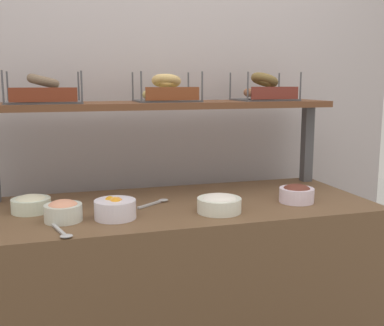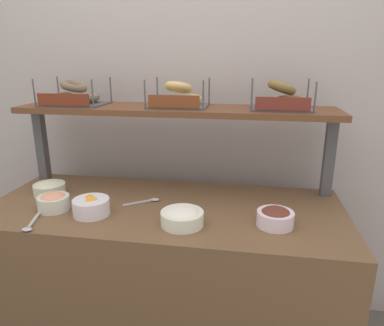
{
  "view_description": "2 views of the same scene",
  "coord_description": "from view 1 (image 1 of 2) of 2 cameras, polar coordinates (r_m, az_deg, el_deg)",
  "views": [
    {
      "loc": [
        -0.51,
        -1.92,
        1.37
      ],
      "look_at": [
        0.08,
        0.07,
        1.01
      ],
      "focal_mm": 43.99,
      "sensor_mm": 36.0,
      "label": 1
    },
    {
      "loc": [
        0.38,
        -1.48,
        1.52
      ],
      "look_at": [
        0.12,
        0.06,
        1.05
      ],
      "focal_mm": 32.7,
      "sensor_mm": 36.0,
      "label": 2
    }
  ],
  "objects": [
    {
      "name": "back_wall",
      "position": [
        2.53,
        -4.84,
        5.85
      ],
      "size": [
        2.87,
        0.06,
        2.4
      ],
      "primitive_type": "cube",
      "color": "#B6ACAE",
      "rests_on": "ground_plane"
    },
    {
      "name": "deli_counter",
      "position": [
        2.2,
        -1.49,
        -15.71
      ],
      "size": [
        1.67,
        0.7,
        0.85
      ],
      "primitive_type": "cube",
      "color": "brown",
      "rests_on": "ground_plane"
    },
    {
      "name": "shelf_riser_right",
      "position": [
        2.56,
        13.78,
        2.28
      ],
      "size": [
        0.05,
        0.05,
        0.4
      ],
      "primitive_type": "cube",
      "color": "#4C4C51",
      "rests_on": "deli_counter"
    },
    {
      "name": "upper_shelf",
      "position": [
        2.25,
        -3.4,
        7.04
      ],
      "size": [
        1.63,
        0.32,
        0.03
      ],
      "primitive_type": "cube",
      "color": "brown",
      "rests_on": "shelf_riser_left"
    },
    {
      "name": "bowl_potato_salad",
      "position": [
        2.03,
        -18.93,
        -4.66
      ],
      "size": [
        0.16,
        0.16,
        0.07
      ],
      "color": "silver",
      "rests_on": "deli_counter"
    },
    {
      "name": "bowl_lox_spread",
      "position": [
        1.86,
        -15.35,
        -5.59
      ],
      "size": [
        0.14,
        0.14,
        0.08
      ],
      "color": "silver",
      "rests_on": "deli_counter"
    },
    {
      "name": "bowl_fruit_salad",
      "position": [
        1.85,
        -9.31,
        -5.42
      ],
      "size": [
        0.16,
        0.16,
        0.09
      ],
      "color": "white",
      "rests_on": "deli_counter"
    },
    {
      "name": "bowl_cream_cheese",
      "position": [
        1.92,
        3.32,
        -4.9
      ],
      "size": [
        0.18,
        0.18,
        0.07
      ],
      "color": "white",
      "rests_on": "deli_counter"
    },
    {
      "name": "bowl_chocolate_spread",
      "position": [
        2.12,
        12.57,
        -3.61
      ],
      "size": [
        0.15,
        0.15,
        0.08
      ],
      "color": "white",
      "rests_on": "deli_counter"
    },
    {
      "name": "serving_spoon_near_plate",
      "position": [
        2.06,
        -4.22,
        -4.76
      ],
      "size": [
        0.15,
        0.12,
        0.01
      ],
      "color": "#B7B7BC",
      "rests_on": "deli_counter"
    },
    {
      "name": "serving_spoon_by_edge",
      "position": [
        1.7,
        -15.39,
        -8.2
      ],
      "size": [
        0.07,
        0.17,
        0.01
      ],
      "color": "#B7B7BC",
      "rests_on": "deli_counter"
    },
    {
      "name": "bagel_basket_poppy",
      "position": [
        2.18,
        -17.58,
        8.1
      ],
      "size": [
        0.32,
        0.26,
        0.14
      ],
      "color": "#4C4C51",
      "rests_on": "upper_shelf"
    },
    {
      "name": "bagel_basket_plain",
      "position": [
        2.26,
        -3.15,
        8.58
      ],
      "size": [
        0.29,
        0.26,
        0.14
      ],
      "color": "#4C4C51",
      "rests_on": "upper_shelf"
    },
    {
      "name": "bagel_basket_cinnamon_raisin",
      "position": [
        2.43,
        8.74,
        8.63
      ],
      "size": [
        0.29,
        0.26,
        0.15
      ],
      "color": "#4C4C51",
      "rests_on": "upper_shelf"
    }
  ]
}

